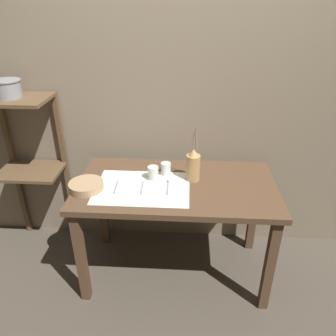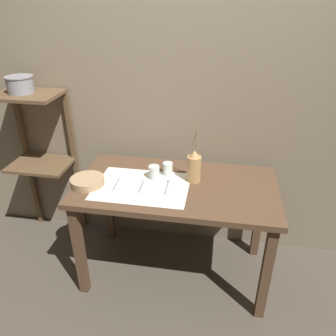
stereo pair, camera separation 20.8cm
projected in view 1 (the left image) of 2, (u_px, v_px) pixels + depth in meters
The scene contains 13 objects.
ground_plane at pixel (175, 269), 2.58m from camera, with size 12.00×12.00×0.00m, color #473F35.
stone_wall_back at pixel (179, 103), 2.44m from camera, with size 7.00×0.06×2.40m.
wooden_table at pixel (176, 197), 2.26m from camera, with size 1.36×0.73×0.78m.
wooden_shelf_unit at pixel (29, 147), 2.49m from camera, with size 0.47×0.35×1.29m.
linen_cloth at pixel (142, 188), 2.17m from camera, with size 0.62×0.45×0.00m.
pitcher_with_flowers at pixel (193, 166), 2.22m from camera, with size 0.10×0.10×0.41m.
wooden_bowl at pixel (86, 186), 2.14m from camera, with size 0.23×0.23×0.05m.
glass_tumbler_near at pixel (153, 173), 2.25m from camera, with size 0.07×0.07×0.09m.
glass_tumbler_far at pixel (166, 169), 2.31m from camera, with size 0.07×0.07×0.09m.
knife_center at pixel (116, 187), 2.17m from camera, with size 0.02×0.17×0.00m.
fork_outer at pixel (142, 188), 2.16m from camera, with size 0.02×0.17×0.00m.
spoon_outer at pixel (168, 184), 2.21m from camera, with size 0.02×0.18×0.02m.
metal_pot_large at pixel (7, 88), 2.23m from camera, with size 0.20×0.20×0.12m.
Camera 1 is at (0.06, -1.91, 1.91)m, focal length 35.00 mm.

